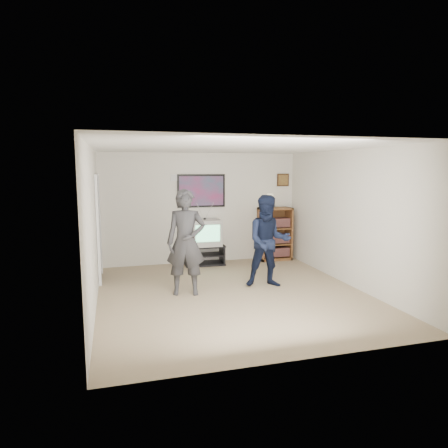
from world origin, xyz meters
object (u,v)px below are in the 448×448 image
media_stand (204,255)px  person_tall (186,242)px  crt_television (205,232)px  person_short (268,241)px  bookshelf (275,234)px

media_stand → person_tall: size_ratio=0.50×
media_stand → crt_television: bearing=2.1°
person_tall → person_short: 1.53m
bookshelf → crt_television: bearing=-178.3°
media_stand → person_tall: (-0.77, -1.99, 0.68)m
crt_television → person_tall: person_tall is taller
media_stand → person_short: 2.19m
crt_television → media_stand: bearing=-178.8°
crt_television → person_tall: (-0.78, -1.99, 0.17)m
media_stand → bookshelf: bookshelf is taller
crt_television → person_tall: bearing=-110.3°
person_tall → person_short: (1.52, 0.04, -0.06)m
person_short → media_stand: bearing=123.4°
bookshelf → media_stand: bearing=-178.3°
person_short → bookshelf: bearing=76.5°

